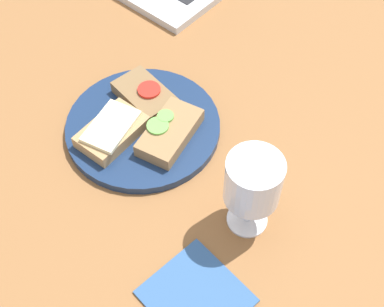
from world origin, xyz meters
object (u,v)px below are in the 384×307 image
at_px(sandwich_with_cheese, 112,131).
at_px(sandwich_with_cucumber, 170,132).
at_px(sandwich_with_tomato, 145,95).
at_px(wine_glass, 253,184).
at_px(plate, 143,127).
at_px(napkin, 196,296).

distance_m(sandwich_with_cheese, sandwich_with_cucumber, 0.09).
height_order(sandwich_with_cucumber, sandwich_with_tomato, sandwich_with_cucumber).
xyz_separation_m(sandwich_with_tomato, wine_glass, (0.27, -0.07, 0.07)).
distance_m(plate, napkin, 0.30).
relative_size(plate, sandwich_with_cucumber, 1.97).
relative_size(plate, napkin, 2.05).
height_order(wine_glass, napkin, wine_glass).
distance_m(plate, sandwich_with_cheese, 0.06).
xyz_separation_m(plate, napkin, (0.26, -0.16, -0.01)).
relative_size(plate, sandwich_with_tomato, 2.23).
bearing_deg(wine_glass, sandwich_with_tomato, 166.29).
bearing_deg(sandwich_with_cheese, sandwich_with_cucumber, 39.87).
distance_m(sandwich_with_cucumber, wine_glass, 0.20).
xyz_separation_m(plate, sandwich_with_tomato, (-0.03, 0.04, 0.02)).
bearing_deg(sandwich_with_tomato, sandwich_with_cheese, -80.59).
height_order(sandwich_with_cheese, napkin, sandwich_with_cheese).
relative_size(sandwich_with_cucumber, sandwich_with_tomato, 1.13).
height_order(plate, sandwich_with_cheese, sandwich_with_cheese).
xyz_separation_m(sandwich_with_cucumber, sandwich_with_tomato, (-0.09, 0.03, -0.00)).
bearing_deg(sandwich_with_cheese, sandwich_with_tomato, 99.41).
relative_size(sandwich_with_cucumber, wine_glass, 0.91).
distance_m(sandwich_with_tomato, wine_glass, 0.29).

